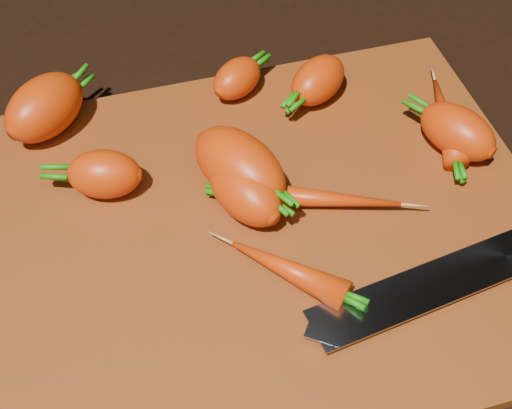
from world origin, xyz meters
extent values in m
cube|color=black|center=(0.00, 0.00, -0.01)|extent=(2.00, 2.00, 0.01)
cube|color=maroon|center=(0.00, 0.00, 0.01)|extent=(0.50, 0.40, 0.01)
ellipsoid|color=#E63E0C|center=(-0.16, 0.17, 0.04)|extent=(0.10, 0.10, 0.05)
ellipsoid|color=#E63E0C|center=(-0.12, 0.08, 0.03)|extent=(0.07, 0.06, 0.04)
ellipsoid|color=#E63E0C|center=(0.00, 0.05, 0.04)|extent=(0.10, 0.11, 0.06)
ellipsoid|color=#E63E0C|center=(-0.01, 0.02, 0.04)|extent=(0.07, 0.09, 0.05)
ellipsoid|color=#E63E0C|center=(0.10, 0.14, 0.03)|extent=(0.08, 0.07, 0.04)
ellipsoid|color=#E63E0C|center=(0.03, 0.17, 0.03)|extent=(0.07, 0.06, 0.04)
ellipsoid|color=#E63E0C|center=(0.20, 0.04, 0.03)|extent=(0.08, 0.09, 0.05)
ellipsoid|color=#E63E0C|center=(0.20, 0.07, 0.02)|extent=(0.05, 0.11, 0.02)
ellipsoid|color=#E63E0C|center=(0.05, 0.01, 0.02)|extent=(0.14, 0.08, 0.03)
ellipsoid|color=#E63E0C|center=(0.01, -0.06, 0.03)|extent=(0.09, 0.09, 0.03)
cube|color=gray|center=(0.01, -0.11, 0.02)|extent=(0.22, 0.07, 0.00)
cube|color=gray|center=(0.12, -0.10, 0.02)|extent=(0.02, 0.04, 0.02)
cylinder|color=#B2B2B7|center=(0.17, -0.09, 0.03)|extent=(0.01, 0.01, 0.00)
camera|label=1|loc=(-0.10, -0.36, 0.49)|focal=50.00mm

